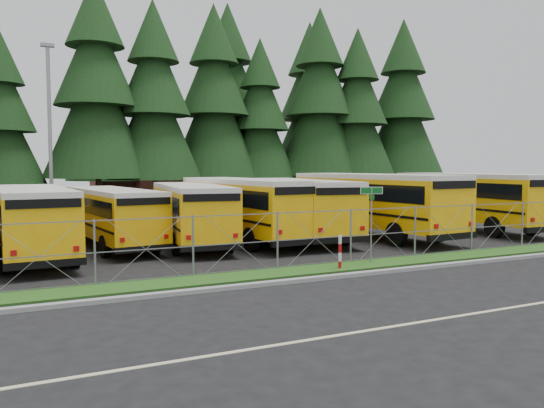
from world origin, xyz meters
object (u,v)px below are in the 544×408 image
(bus_2, at_px, (110,218))
(street_sign, at_px, (371,208))
(bus_1, at_px, (32,223))
(bus_5, at_px, (295,209))
(bus_4, at_px, (241,210))
(light_standard, at_px, (50,131))
(bus_east, at_px, (465,201))
(bus_3, at_px, (190,214))
(striped_bollard, at_px, (340,253))
(bus_6, at_px, (368,205))

(bus_2, distance_m, street_sign, 11.62)
(bus_1, distance_m, bus_5, 11.99)
(bus_2, height_order, bus_4, bus_4)
(bus_1, xyz_separation_m, light_standard, (1.15, 8.82, 4.13))
(bus_2, height_order, light_standard, light_standard)
(bus_east, xyz_separation_m, street_sign, (-11.30, -6.65, 0.45))
(bus_3, distance_m, bus_5, 5.37)
(bus_east, height_order, striped_bollard, bus_east)
(bus_4, relative_size, street_sign, 4.03)
(bus_2, bearing_deg, street_sign, -54.23)
(bus_1, bearing_deg, bus_east, -3.62)
(bus_4, distance_m, bus_6, 6.59)
(bus_3, xyz_separation_m, light_standard, (-5.45, 7.84, 4.14))
(light_standard, bearing_deg, bus_1, -97.41)
(bus_1, height_order, light_standard, light_standard)
(bus_4, relative_size, striped_bollard, 9.44)
(bus_6, bearing_deg, bus_4, 165.27)
(bus_east, relative_size, striped_bollard, 10.04)
(bus_5, relative_size, bus_6, 0.91)
(street_sign, bearing_deg, light_standard, 122.54)
(bus_3, relative_size, bus_5, 0.94)
(bus_3, bearing_deg, street_sign, -53.36)
(bus_4, distance_m, street_sign, 8.04)
(bus_3, height_order, light_standard, light_standard)
(bus_4, bearing_deg, bus_1, -178.35)
(bus_4, height_order, bus_east, bus_east)
(bus_1, xyz_separation_m, striped_bollard, (9.47, -7.23, -0.77))
(bus_4, relative_size, light_standard, 1.12)
(bus_1, distance_m, bus_6, 15.64)
(striped_bollard, bearing_deg, bus_3, 109.30)
(bus_5, distance_m, light_standard, 14.07)
(bus_3, xyz_separation_m, bus_6, (9.04, -1.15, 0.22))
(bus_4, xyz_separation_m, striped_bollard, (0.31, -8.24, -0.88))
(bus_1, relative_size, bus_4, 0.92)
(street_sign, bearing_deg, bus_6, 55.38)
(bus_3, xyz_separation_m, bus_5, (5.37, -0.20, 0.09))
(bus_6, relative_size, street_sign, 4.31)
(bus_3, height_order, bus_east, bus_east)
(bus_5, bearing_deg, bus_east, 1.17)
(striped_bollard, bearing_deg, light_standard, 117.41)
(bus_1, xyz_separation_m, bus_6, (15.64, -0.18, 0.22))
(bus_1, height_order, bus_3, bus_1)
(bus_east, bearing_deg, street_sign, -146.08)
(bus_4, distance_m, light_standard, 11.88)
(bus_east, bearing_deg, striped_bollard, -147.73)
(bus_2, bearing_deg, bus_east, -12.62)
(bus_5, height_order, light_standard, light_standard)
(bus_6, bearing_deg, bus_1, 175.08)
(bus_2, xyz_separation_m, bus_4, (5.96, -0.71, 0.20))
(bus_3, bearing_deg, bus_2, 174.05)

